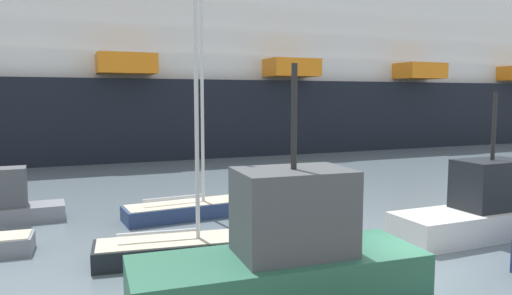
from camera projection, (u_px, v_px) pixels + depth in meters
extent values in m
plane|color=slate|center=(407.00, 287.00, 15.18)|extent=(600.00, 600.00, 0.00)
cube|color=black|center=(184.00, 249.00, 17.79)|extent=(6.58, 2.25, 0.71)
cube|color=beige|center=(184.00, 239.00, 17.75)|extent=(6.31, 2.08, 0.04)
cylinder|color=silver|center=(196.00, 88.00, 17.31)|extent=(0.16, 0.16, 11.11)
cylinder|color=silver|center=(158.00, 232.00, 17.47)|extent=(2.92, 0.30, 0.12)
cube|color=navy|center=(193.00, 210.00, 23.96)|extent=(7.00, 2.84, 0.71)
cube|color=beige|center=(193.00, 202.00, 23.92)|extent=(6.71, 2.65, 0.04)
cylinder|color=silver|center=(202.00, 78.00, 23.51)|extent=(0.16, 0.16, 12.32)
cylinder|color=silver|center=(174.00, 198.00, 23.44)|extent=(3.05, 0.55, 0.13)
cube|color=white|center=(482.00, 222.00, 20.69)|extent=(8.47, 3.05, 1.17)
cube|color=#1E2328|center=(491.00, 184.00, 20.68)|extent=(3.16, 2.08, 2.10)
cylinder|color=#262626|center=(494.00, 126.00, 20.42)|extent=(0.17, 0.17, 2.91)
cube|color=#2D6B51|center=(279.00, 279.00, 13.90)|extent=(8.54, 2.91, 1.44)
cube|color=#4C5156|center=(293.00, 212.00, 13.83)|extent=(3.25, 2.21, 2.47)
cylinder|color=#262626|center=(294.00, 117.00, 13.54)|extent=(0.17, 0.17, 2.99)
sphere|color=orange|center=(482.00, 178.00, 33.23)|extent=(0.70, 0.70, 0.70)
cylinder|color=black|center=(483.00, 167.00, 33.14)|extent=(0.06, 0.06, 0.90)
cube|color=black|center=(188.00, 116.00, 54.86)|extent=(138.68, 27.22, 7.58)
cube|color=white|center=(187.00, 71.00, 54.32)|extent=(127.54, 24.27, 2.48)
cube|color=white|center=(187.00, 49.00, 54.06)|extent=(119.89, 22.82, 2.48)
cube|color=white|center=(187.00, 26.00, 53.80)|extent=(112.24, 21.36, 2.48)
cube|color=white|center=(186.00, 4.00, 53.54)|extent=(104.59, 19.90, 2.48)
cube|color=orange|center=(126.00, 64.00, 42.06)|extent=(5.18, 4.14, 1.74)
cube|color=orange|center=(291.00, 68.00, 48.13)|extent=(5.18, 4.14, 1.74)
cube|color=orange|center=(419.00, 71.00, 54.20)|extent=(5.18, 4.14, 1.74)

